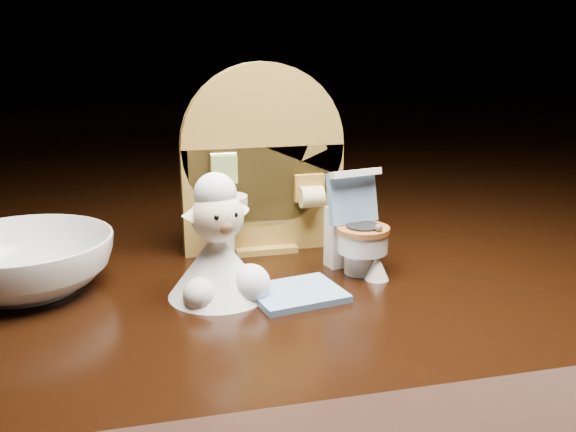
# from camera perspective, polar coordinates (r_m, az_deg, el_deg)

# --- Properties ---
(backdrop_panel) EXTENTS (0.13, 0.05, 0.15)m
(backdrop_panel) POSITION_cam_1_polar(r_m,az_deg,el_deg) (0.51, -2.30, 4.05)
(backdrop_panel) COLOR olive
(backdrop_panel) RESTS_ON ground
(toy_toilet) EXTENTS (0.04, 0.05, 0.08)m
(toy_toilet) POSITION_cam_1_polar(r_m,az_deg,el_deg) (0.48, 6.03, -1.60)
(toy_toilet) COLOR white
(toy_toilet) RESTS_ON ground
(bath_mat) EXTENTS (0.07, 0.06, 0.00)m
(bath_mat) POSITION_cam_1_polar(r_m,az_deg,el_deg) (0.44, 0.77, -6.91)
(bath_mat) COLOR #6D97C2
(bath_mat) RESTS_ON ground
(toilet_brush) EXTENTS (0.02, 0.02, 0.04)m
(toilet_brush) POSITION_cam_1_polar(r_m,az_deg,el_deg) (0.47, 7.93, -4.33)
(toilet_brush) COLOR white
(toilet_brush) RESTS_ON ground
(plush_lamb) EXTENTS (0.07, 0.07, 0.09)m
(plush_lamb) POSITION_cam_1_polar(r_m,az_deg,el_deg) (0.43, -6.17, -3.37)
(plush_lamb) COLOR white
(plush_lamb) RESTS_ON ground
(ceramic_bowl) EXTENTS (0.14, 0.14, 0.04)m
(ceramic_bowl) POSITION_cam_1_polar(r_m,az_deg,el_deg) (0.48, -22.38, -3.96)
(ceramic_bowl) COLOR white
(ceramic_bowl) RESTS_ON ground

